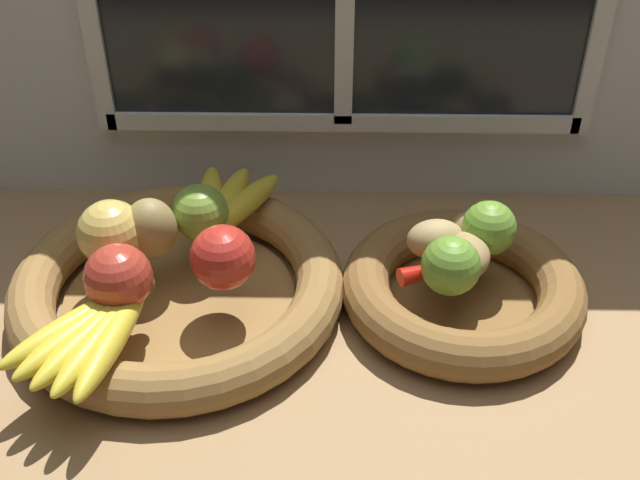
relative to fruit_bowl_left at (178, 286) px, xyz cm
name	(u,v)px	position (x,y,z in cm)	size (l,w,h in cm)	color
ground_plane	(342,335)	(19.57, -3.64, -4.14)	(140.00, 90.00, 3.00)	#9E774C
back_wall	(345,1)	(19.57, 26.13, 25.24)	(140.00, 4.60, 55.00)	silver
fruit_bowl_left	(178,286)	(0.00, 0.00, 0.00)	(39.50, 39.50, 5.66)	olive
fruit_bowl_right	(462,289)	(33.73, 0.00, 0.02)	(28.68, 28.68, 5.66)	brown
apple_green_back	(200,212)	(2.32, 6.14, 6.46)	(6.89, 6.89, 6.89)	#7AA338
apple_golden_left	(111,233)	(-7.16, 1.08, 6.92)	(7.80, 7.80, 7.80)	#DBB756
apple_red_right	(223,257)	(6.13, -2.99, 6.70)	(7.37, 7.37, 7.37)	red
apple_red_front	(118,278)	(-4.65, -6.72, 6.72)	(7.41, 7.41, 7.41)	#B73828
pear_brown	(151,228)	(-2.89, 2.32, 6.75)	(6.19, 6.07, 7.47)	olive
banana_bunch_front	(94,331)	(-6.21, -12.67, 4.44)	(14.20, 18.87, 2.85)	yellow
banana_bunch_back	(227,203)	(4.87, 11.07, 4.57)	(11.76, 16.64, 3.10)	gold
potato_large	(467,255)	(33.73, 0.00, 5.12)	(7.27, 5.23, 4.22)	#A38451
potato_back	(479,231)	(35.60, 4.12, 5.56)	(7.02, 4.40, 5.08)	#A38451
potato_oblong	(436,239)	(30.36, 2.62, 5.36)	(6.86, 4.95, 4.69)	tan
lime_near	(451,266)	(31.31, -3.63, 6.35)	(6.66, 6.66, 6.66)	#6B9E33
lime_far	(488,228)	(36.55, 3.63, 6.31)	(6.60, 6.60, 6.60)	#6B9E33
chili_pepper	(451,266)	(31.92, -0.75, 4.10)	(2.18, 2.18, 12.86)	red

